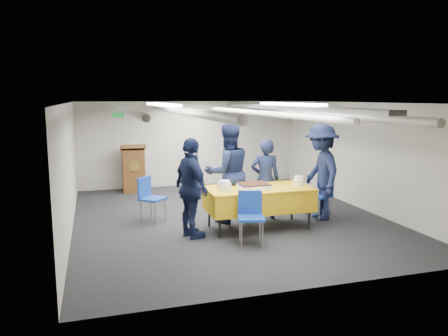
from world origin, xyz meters
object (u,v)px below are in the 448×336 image
Objects in this scene: sheet_cake at (254,186)px; sailor_d at (321,172)px; chair_right at (322,191)px; serving_table at (259,199)px; podium at (133,168)px; chair_near at (251,212)px; sailor_b at (228,173)px; sailor_c at (191,188)px; chair_left at (149,194)px; sailor_a at (265,179)px.

sailor_d reaches higher than sheet_cake.
serving_table is at bearing -167.08° from chair_right.
sailor_d reaches higher than podium.
sailor_b is at bearing 88.99° from chair_near.
sailor_c is at bearing -172.18° from serving_table.
sailor_b reaches higher than sheet_cake.
chair_near is (-0.32, -0.71, -0.29)m from sheet_cake.
sailor_c reaches higher than chair_left.
podium reaches higher than chair_near.
sailor_a is (2.28, -3.33, 0.19)m from podium.
sailor_d is at bearing 173.99° from sailor_a.
sailor_d is (1.40, 0.24, 0.39)m from serving_table.
chair_near and chair_right have the same top height.
chair_right is at bearing 13.31° from sheet_cake.
serving_table is at bearing 59.81° from chair_near.
serving_table is 1.21× the size of sailor_a.
sailor_a is 0.83× the size of sailor_b.
chair_near reaches higher than serving_table.
sailor_b is (-0.77, 0.01, 0.16)m from sailor_a.
sailor_a reaches higher than chair_near.
sheet_cake is 0.32× the size of sailor_c.
chair_near is at bearing -150.57° from chair_right.
sailor_c is at bearing -81.47° from podium.
chair_left is (-3.37, 0.74, 0.00)m from chair_right.
sailor_c is at bearing -73.05° from sailor_d.
sailor_a reaches higher than podium.
serving_table is at bearing 120.74° from sailor_b.
sailor_b is (-0.30, 0.63, 0.15)m from sheet_cake.
serving_table is 0.28m from sheet_cake.
sailor_b is 1.18m from sailor_c.
serving_table is at bearing 18.35° from sheet_cake.
serving_table is 2.16m from chair_left.
chair_near is at bearing -114.30° from sheet_cake.
sailor_d is at bearing 9.87° from serving_table.
sailor_c reaches higher than serving_table.
serving_table is at bearing 70.26° from sailor_a.
podium is 1.44× the size of chair_near.
sailor_d is (1.52, 0.28, 0.13)m from sheet_cake.
sailor_d reaches higher than chair_near.
sailor_b is 1.11× the size of sailor_c.
chair_right is (3.41, -3.57, -0.08)m from podium.
podium is (-1.80, 3.95, -0.20)m from sheet_cake.
podium is at bearing 116.11° from serving_table.
chair_right is 0.46× the size of sailor_d.
sheet_cake is 2.11m from chair_left.
sailor_d reaches higher than serving_table.
sailor_a is at bearing -99.92° from sailor_d.
sheet_cake is at bearing -98.32° from sailor_c.
chair_near and chair_left have the same top height.
chair_left is at bearing 167.67° from chair_right.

